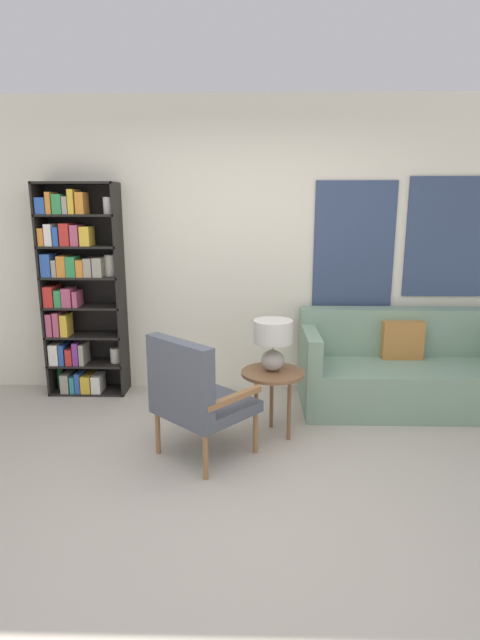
{
  "coord_description": "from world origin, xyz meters",
  "views": [
    {
      "loc": [
        0.12,
        -2.64,
        1.77
      ],
      "look_at": [
        0.03,
        1.05,
        0.9
      ],
      "focal_mm": 28.0,
      "sensor_mm": 36.0,
      "label": 1
    }
  ],
  "objects_px": {
    "side_table": "(273,379)",
    "table_lamp": "(273,339)",
    "bookshelf": "(77,290)",
    "armchair": "(194,392)",
    "couch": "(403,371)"
  },
  "relations": [
    {
      "from": "bookshelf",
      "to": "armchair",
      "type": "bearing_deg",
      "value": -46.25
    },
    {
      "from": "armchair",
      "to": "bookshelf",
      "type": "bearing_deg",
      "value": 133.75
    },
    {
      "from": "armchair",
      "to": "table_lamp",
      "type": "xyz_separation_m",
      "value": [
        0.56,
        0.4,
        0.27
      ]
    },
    {
      "from": "couch",
      "to": "table_lamp",
      "type": "relative_size",
      "value": 4.59
    },
    {
      "from": "armchair",
      "to": "table_lamp",
      "type": "distance_m",
      "value": 0.74
    },
    {
      "from": "table_lamp",
      "to": "side_table",
      "type": "bearing_deg",
      "value": -85.51
    },
    {
      "from": "side_table",
      "to": "table_lamp",
      "type": "xyz_separation_m",
      "value": [
        -0.0,
        0.02,
        0.31
      ]
    },
    {
      "from": "side_table",
      "to": "table_lamp",
      "type": "bearing_deg",
      "value": 94.49
    },
    {
      "from": "couch",
      "to": "table_lamp",
      "type": "height_order",
      "value": "table_lamp"
    },
    {
      "from": "armchair",
      "to": "table_lamp",
      "type": "height_order",
      "value": "table_lamp"
    },
    {
      "from": "armchair",
      "to": "table_lamp",
      "type": "relative_size",
      "value": 2.26
    },
    {
      "from": "bookshelf",
      "to": "side_table",
      "type": "bearing_deg",
      "value": -26.54
    },
    {
      "from": "bookshelf",
      "to": "side_table",
      "type": "distance_m",
      "value": 2.05
    },
    {
      "from": "bookshelf",
      "to": "couch",
      "type": "distance_m",
      "value": 3.04
    },
    {
      "from": "bookshelf",
      "to": "side_table",
      "type": "xyz_separation_m",
      "value": [
        1.77,
        -0.88,
        -0.53
      ]
    }
  ]
}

